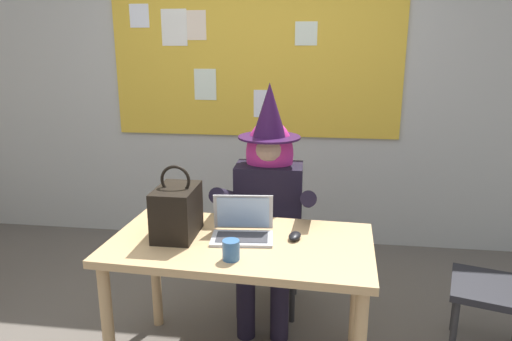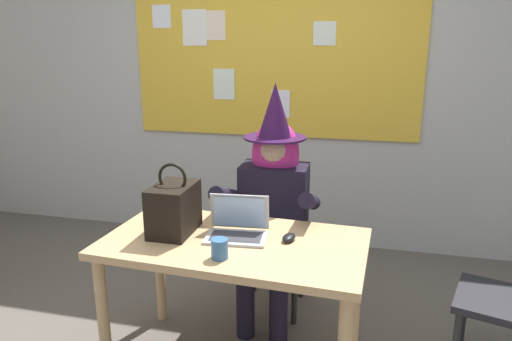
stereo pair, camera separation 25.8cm
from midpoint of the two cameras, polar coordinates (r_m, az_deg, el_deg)
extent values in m
cube|color=#B2B2AD|center=(4.01, 4.12, 10.44)|extent=(6.67, 0.10, 2.76)
cube|color=gold|center=(3.94, 4.01, 12.86)|extent=(2.40, 0.02, 1.20)
cube|color=white|center=(3.87, 10.51, 16.17)|extent=(0.20, 0.01, 0.18)
cube|color=#F4E0C6|center=(4.04, -3.27, 17.31)|extent=(0.20, 0.00, 0.23)
cube|color=white|center=(3.94, 4.92, 8.11)|extent=(0.16, 0.01, 0.23)
cube|color=white|center=(4.03, -2.09, 10.51)|extent=(0.19, 0.01, 0.26)
cube|color=white|center=(4.20, -9.69, 18.10)|extent=(0.17, 0.01, 0.19)
cube|color=white|center=(4.09, -5.66, 17.00)|extent=(0.22, 0.01, 0.29)
cube|color=tan|center=(2.40, 0.42, -8.99)|extent=(1.36, 0.79, 0.04)
cylinder|color=tan|center=(2.56, -15.33, -17.37)|extent=(0.06, 0.06, 0.71)
cylinder|color=tan|center=(3.01, -9.25, -11.76)|extent=(0.06, 0.06, 0.71)
cylinder|color=tan|center=(2.76, 14.81, -14.82)|extent=(0.06, 0.06, 0.71)
cube|color=#4C1E19|center=(3.08, 4.54, -9.23)|extent=(0.43, 0.43, 0.04)
cube|color=#4C1E19|center=(3.16, 5.16, -3.78)|extent=(0.38, 0.04, 0.45)
cylinder|color=#262628|center=(3.01, 7.25, -14.78)|extent=(0.04, 0.04, 0.42)
cylinder|color=#262628|center=(3.06, 0.70, -14.17)|extent=(0.04, 0.04, 0.42)
cylinder|color=#262628|center=(3.31, 7.89, -11.88)|extent=(0.04, 0.04, 0.42)
cylinder|color=#262628|center=(3.35, 1.98, -11.38)|extent=(0.04, 0.04, 0.42)
cylinder|color=black|center=(2.85, 5.48, -16.17)|extent=(0.11, 0.11, 0.46)
cylinder|color=black|center=(2.87, 1.37, -15.78)|extent=(0.11, 0.11, 0.46)
cylinder|color=black|center=(2.87, 6.04, -10.02)|extent=(0.16, 0.42, 0.15)
cylinder|color=black|center=(2.90, 2.05, -9.70)|extent=(0.16, 0.42, 0.15)
cube|color=black|center=(2.99, 4.72, -4.19)|extent=(0.43, 0.27, 0.52)
cylinder|color=black|center=(2.71, 9.34, -3.82)|extent=(0.10, 0.46, 0.24)
cylinder|color=black|center=(2.78, -1.00, -3.14)|extent=(0.10, 0.46, 0.24)
sphere|color=#D1A889|center=(2.89, 4.87, 2.56)|extent=(0.20, 0.20, 0.20)
ellipsoid|color=#D82D8C|center=(2.93, 4.93, 1.92)|extent=(0.30, 0.23, 0.44)
cylinder|color=#2D0F38|center=(2.87, 4.91, 4.02)|extent=(0.39, 0.39, 0.01)
cone|color=#2D0F38|center=(2.85, 4.98, 7.32)|extent=(0.21, 0.21, 0.33)
cube|color=#B7B7BC|center=(2.40, 0.65, -8.30)|extent=(0.33, 0.22, 0.01)
cube|color=#333338|center=(2.39, 0.65, -8.12)|extent=(0.27, 0.17, 0.00)
cube|color=#B7B7BC|center=(2.46, 1.00, -5.06)|extent=(0.31, 0.07, 0.19)
cube|color=#99B7E0|center=(2.45, 0.97, -5.18)|extent=(0.28, 0.05, 0.17)
ellipsoid|color=black|center=(2.39, 7.17, -8.20)|extent=(0.08, 0.11, 0.03)
cube|color=black|center=(2.46, -7.07, -4.74)|extent=(0.20, 0.30, 0.26)
torus|color=black|center=(2.40, -7.20, -0.92)|extent=(0.16, 0.02, 0.16)
cylinder|color=#336099|center=(2.18, -1.06, -9.61)|extent=(0.08, 0.08, 0.09)
cube|color=black|center=(2.88, 30.06, -13.78)|extent=(0.52, 0.52, 0.04)
cylinder|color=#262628|center=(3.13, 26.37, -15.44)|extent=(0.04, 0.04, 0.39)
camera|label=1|loc=(0.13, -87.14, 0.78)|focal=32.70mm
camera|label=2|loc=(0.13, 92.86, -0.78)|focal=32.70mm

